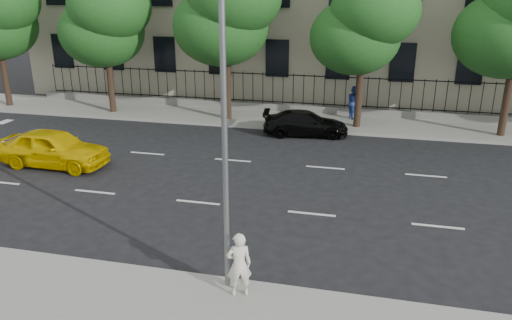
{
  "coord_description": "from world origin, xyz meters",
  "views": [
    {
      "loc": [
        5.64,
        -12.56,
        7.27
      ],
      "look_at": [
        1.98,
        3.0,
        1.57
      ],
      "focal_mm": 35.0,
      "sensor_mm": 36.0,
      "label": 1
    }
  ],
  "objects_px": {
    "black_sedan": "(305,123)",
    "woman_near": "(239,265)",
    "yellow_taxi": "(54,148)",
    "street_light": "(230,82)"
  },
  "relations": [
    {
      "from": "yellow_taxi",
      "to": "black_sedan",
      "type": "distance_m",
      "value": 11.78
    },
    {
      "from": "yellow_taxi",
      "to": "woman_near",
      "type": "distance_m",
      "value": 12.33
    },
    {
      "from": "woman_near",
      "to": "black_sedan",
      "type": "bearing_deg",
      "value": -111.47
    },
    {
      "from": "black_sedan",
      "to": "woman_near",
      "type": "bearing_deg",
      "value": 173.92
    },
    {
      "from": "street_light",
      "to": "black_sedan",
      "type": "height_order",
      "value": "street_light"
    },
    {
      "from": "yellow_taxi",
      "to": "woman_near",
      "type": "bearing_deg",
      "value": -124.52
    },
    {
      "from": "black_sedan",
      "to": "woman_near",
      "type": "height_order",
      "value": "woman_near"
    },
    {
      "from": "street_light",
      "to": "yellow_taxi",
      "type": "xyz_separation_m",
      "value": [
        -9.55,
        6.41,
        -4.37
      ]
    },
    {
      "from": "street_light",
      "to": "yellow_taxi",
      "type": "bearing_deg",
      "value": 146.11
    },
    {
      "from": "woman_near",
      "to": "street_light",
      "type": "bearing_deg",
      "value": -88.96
    }
  ]
}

